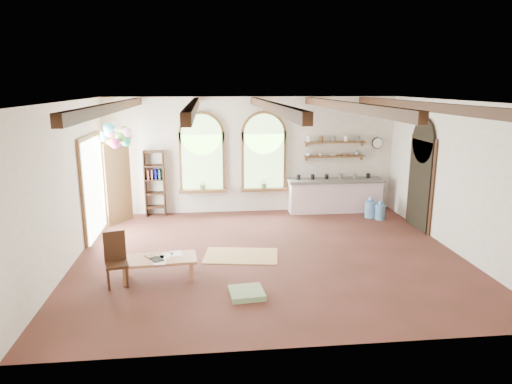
{
  "coord_description": "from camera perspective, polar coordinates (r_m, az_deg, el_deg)",
  "views": [
    {
      "loc": [
        -1.24,
        -9.0,
        3.52
      ],
      "look_at": [
        -0.22,
        0.6,
        1.24
      ],
      "focal_mm": 32.0,
      "sensor_mm": 36.0,
      "label": 1
    }
  ],
  "objects": [
    {
      "name": "wall_shelf_lower",
      "position": [
        13.03,
        9.8,
        4.41
      ],
      "size": [
        1.7,
        0.24,
        0.04
      ],
      "primitive_type": "cube",
      "color": "brown",
      "rests_on": "wall_back"
    },
    {
      "name": "shelf_bowl_b",
      "position": [
        13.1,
        11.07,
        4.63
      ],
      "size": [
        0.2,
        0.2,
        0.06
      ],
      "primitive_type": "imported",
      "color": "#8C664C",
      "rests_on": "wall_shelf_lower"
    },
    {
      "name": "shelf_bowl_a",
      "position": [
        13.01,
        9.59,
        4.61
      ],
      "size": [
        0.22,
        0.22,
        0.05
      ],
      "primitive_type": "imported",
      "color": "beige",
      "rests_on": "wall_shelf_lower"
    },
    {
      "name": "water_jug_b",
      "position": [
        12.62,
        15.27,
        -2.32
      ],
      "size": [
        0.27,
        0.27,
        0.52
      ],
      "color": "#5B8EC4",
      "rests_on": "floor"
    },
    {
      "name": "wall_shelf_upper",
      "position": [
        12.97,
        9.87,
        6.15
      ],
      "size": [
        1.7,
        0.24,
        0.04
      ],
      "primitive_type": "cube",
      "color": "brown",
      "rests_on": "wall_back"
    },
    {
      "name": "tablet",
      "position": [
        8.61,
        -12.31,
        -8.25
      ],
      "size": [
        0.29,
        0.32,
        0.01
      ],
      "primitive_type": "cube",
      "rotation": [
        0.0,
        0.0,
        0.51
      ],
      "color": "black",
      "rests_on": "coffee_table"
    },
    {
      "name": "left_doorway",
      "position": [
        11.38,
        -19.7,
        0.49
      ],
      "size": [
        0.1,
        1.9,
        2.5
      ],
      "primitive_type": "cube",
      "color": "brown",
      "rests_on": "floor"
    },
    {
      "name": "balloon_cluster",
      "position": [
        11.57,
        -16.96,
        6.84
      ],
      "size": [
        0.83,
        0.93,
        1.15
      ],
      "color": "white",
      "rests_on": "floor"
    },
    {
      "name": "window_right",
      "position": [
        12.66,
        0.98,
        4.72
      ],
      "size": [
        1.3,
        0.28,
        2.2
      ],
      "color": "brown",
      "rests_on": "floor"
    },
    {
      "name": "shelf_vase",
      "position": [
        13.2,
        12.54,
        4.91
      ],
      "size": [
        0.18,
        0.18,
        0.19
      ],
      "primitive_type": "imported",
      "color": "slate",
      "rests_on": "wall_shelf_lower"
    },
    {
      "name": "floor_mat",
      "position": [
        9.69,
        -1.88,
        -7.96
      ],
      "size": [
        1.65,
        1.17,
        0.02
      ],
      "primitive_type": "cube",
      "rotation": [
        0.0,
        0.0,
        -0.15
      ],
      "color": "tan",
      "rests_on": "floor"
    },
    {
      "name": "floor",
      "position": [
        9.74,
        1.67,
        -7.88
      ],
      "size": [
        8.0,
        8.0,
        0.0
      ],
      "primitive_type": "plane",
      "color": "#5A2B25",
      "rests_on": "ground"
    },
    {
      "name": "shelf_cup_b",
      "position": [
        12.91,
        8.1,
        4.69
      ],
      "size": [
        0.1,
        0.1,
        0.09
      ],
      "primitive_type": "imported",
      "color": "beige",
      "rests_on": "wall_shelf_lower"
    },
    {
      "name": "potted_plant_left",
      "position": [
        12.61,
        -6.66,
        0.98
      ],
      "size": [
        0.27,
        0.23,
        0.3
      ],
      "primitive_type": "imported",
      "color": "#598C4C",
      "rests_on": "window_left"
    },
    {
      "name": "table_book",
      "position": [
        8.76,
        -13.55,
        -7.9
      ],
      "size": [
        0.28,
        0.3,
        0.02
      ],
      "primitive_type": "imported",
      "rotation": [
        0.0,
        0.0,
        0.63
      ],
      "color": "olive",
      "rests_on": "coffee_table"
    },
    {
      "name": "right_doorway",
      "position": [
        11.96,
        19.79,
        0.83
      ],
      "size": [
        0.1,
        1.3,
        2.4
      ],
      "primitive_type": "cube",
      "color": "black",
      "rests_on": "floor"
    },
    {
      "name": "bookshelf",
      "position": [
        12.68,
        -12.55,
        1.05
      ],
      "size": [
        0.53,
        0.32,
        1.8
      ],
      "color": "#3D2413",
      "rests_on": "floor"
    },
    {
      "name": "window_left",
      "position": [
        12.57,
        -6.75,
        4.57
      ],
      "size": [
        1.3,
        0.28,
        2.2
      ],
      "color": "brown",
      "rests_on": "floor"
    },
    {
      "name": "wall_clock",
      "position": [
        13.44,
        14.94,
        5.93
      ],
      "size": [
        0.32,
        0.04,
        0.32
      ],
      "primitive_type": "cylinder",
      "rotation": [
        1.57,
        0.0,
        0.0
      ],
      "color": "black",
      "rests_on": "wall_back"
    },
    {
      "name": "kitchen_counter",
      "position": [
        13.06,
        9.83,
        -0.37
      ],
      "size": [
        2.68,
        0.62,
        0.94
      ],
      "color": "#F6D0D8",
      "rests_on": "floor"
    },
    {
      "name": "water_jug_a",
      "position": [
        12.72,
        14.11,
        -2.02
      ],
      "size": [
        0.3,
        0.3,
        0.58
      ],
      "color": "#5B8EC4",
      "rests_on": "floor"
    },
    {
      "name": "shelf_cup_a",
      "position": [
        12.83,
        6.58,
        4.69
      ],
      "size": [
        0.12,
        0.1,
        0.1
      ],
      "primitive_type": "imported",
      "color": "white",
      "rests_on": "wall_shelf_lower"
    },
    {
      "name": "floor_cushion",
      "position": [
        7.97,
        -1.17,
        -12.51
      ],
      "size": [
        0.62,
        0.62,
        0.1
      ],
      "primitive_type": "cube",
      "rotation": [
        0.0,
        0.0,
        0.1
      ],
      "color": "#7EA06F",
      "rests_on": "floor"
    },
    {
      "name": "potted_plant_right",
      "position": [
        12.7,
        1.03,
        1.16
      ],
      "size": [
        0.27,
        0.23,
        0.3
      ],
      "primitive_type": "imported",
      "color": "#598C4C",
      "rests_on": "window_right"
    },
    {
      "name": "coffee_table",
      "position": [
        8.71,
        -12.09,
        -8.35
      ],
      "size": [
        1.44,
        0.75,
        0.4
      ],
      "color": "#BA7C55",
      "rests_on": "floor"
    },
    {
      "name": "side_chair",
      "position": [
        8.62,
        -17.0,
        -9.38
      ],
      "size": [
        0.47,
        0.47,
        0.97
      ],
      "color": "#3D2413",
      "rests_on": "floor"
    },
    {
      "name": "ceiling_beams",
      "position": [
        9.1,
        1.81,
        10.65
      ],
      "size": [
        6.2,
        6.8,
        0.18
      ],
      "primitive_type": null,
      "color": "#3D2413",
      "rests_on": "ceiling"
    }
  ]
}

